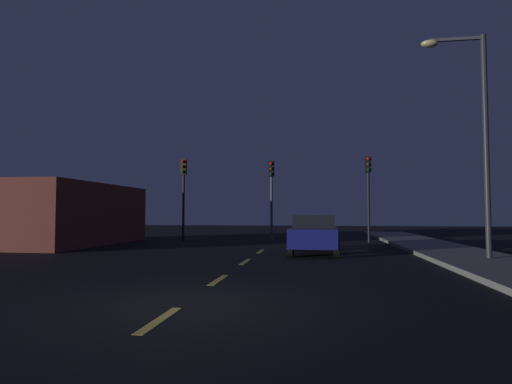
# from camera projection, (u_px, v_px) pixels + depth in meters

# --- Properties ---
(ground_plane) EXTENTS (80.00, 80.00, 0.00)m
(ground_plane) POSITION_uv_depth(u_px,v_px,m) (248.00, 260.00, 14.38)
(ground_plane) COLOR black
(sidewalk_curb_right) EXTENTS (3.00, 40.00, 0.15)m
(sidewalk_curb_right) POSITION_uv_depth(u_px,v_px,m) (482.00, 261.00, 13.31)
(sidewalk_curb_right) COLOR gray
(sidewalk_curb_right) RESTS_ON ground_plane
(lane_stripe_nearest) EXTENTS (0.16, 1.60, 0.01)m
(lane_stripe_nearest) POSITION_uv_depth(u_px,v_px,m) (160.00, 320.00, 6.28)
(lane_stripe_nearest) COLOR #EACC4C
(lane_stripe_nearest) RESTS_ON ground_plane
(lane_stripe_second) EXTENTS (0.16, 1.60, 0.01)m
(lane_stripe_second) POSITION_uv_depth(u_px,v_px,m) (219.00, 280.00, 10.03)
(lane_stripe_second) COLOR #EACC4C
(lane_stripe_second) RESTS_ON ground_plane
(lane_stripe_third) EXTENTS (0.16, 1.60, 0.01)m
(lane_stripe_third) POSITION_uv_depth(u_px,v_px,m) (245.00, 262.00, 13.79)
(lane_stripe_third) COLOR #EACC4C
(lane_stripe_third) RESTS_ON ground_plane
(lane_stripe_fourth) EXTENTS (0.16, 1.60, 0.01)m
(lane_stripe_fourth) POSITION_uv_depth(u_px,v_px,m) (261.00, 251.00, 17.55)
(lane_stripe_fourth) COLOR #EACC4C
(lane_stripe_fourth) RESTS_ON ground_plane
(traffic_signal_left) EXTENTS (0.32, 0.38, 4.74)m
(traffic_signal_left) POSITION_uv_depth(u_px,v_px,m) (184.00, 183.00, 24.54)
(traffic_signal_left) COLOR black
(traffic_signal_left) RESTS_ON ground_plane
(traffic_signal_center) EXTENTS (0.32, 0.38, 4.54)m
(traffic_signal_center) POSITION_uv_depth(u_px,v_px,m) (271.00, 185.00, 23.79)
(traffic_signal_center) COLOR #4C4C51
(traffic_signal_center) RESTS_ON ground_plane
(traffic_signal_right) EXTENTS (0.32, 0.38, 4.71)m
(traffic_signal_right) POSITION_uv_depth(u_px,v_px,m) (368.00, 182.00, 23.04)
(traffic_signal_right) COLOR black
(traffic_signal_right) RESTS_ON ground_plane
(car_stopped_ahead) EXTENTS (2.02, 4.64, 1.51)m
(car_stopped_ahead) POSITION_uv_depth(u_px,v_px,m) (315.00, 234.00, 16.82)
(car_stopped_ahead) COLOR navy
(car_stopped_ahead) RESTS_ON ground_plane
(street_lamp_right) EXTENTS (2.06, 0.36, 7.47)m
(street_lamp_right) POSITION_uv_depth(u_px,v_px,m) (475.00, 124.00, 13.78)
(street_lamp_right) COLOR #2D2D30
(street_lamp_right) RESTS_ON ground_plane
(storefront_left) EXTENTS (4.79, 8.92, 3.06)m
(storefront_left) POSITION_uv_depth(u_px,v_px,m) (66.00, 214.00, 21.55)
(storefront_left) COLOR maroon
(storefront_left) RESTS_ON ground_plane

